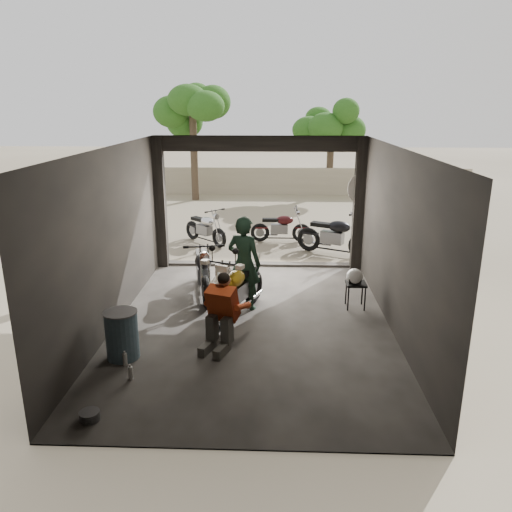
# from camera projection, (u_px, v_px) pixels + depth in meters

# --- Properties ---
(ground) EXTENTS (80.00, 80.00, 0.00)m
(ground) POSITION_uv_depth(u_px,v_px,m) (252.00, 325.00, 9.19)
(ground) COLOR #7A6D56
(ground) RESTS_ON ground
(garage) EXTENTS (7.00, 7.13, 3.20)m
(garage) POSITION_uv_depth(u_px,v_px,m) (254.00, 250.00, 9.34)
(garage) COLOR #2D2B28
(garage) RESTS_ON ground
(boundary_wall) EXTENTS (18.00, 0.30, 1.20)m
(boundary_wall) POSITION_uv_depth(u_px,v_px,m) (267.00, 181.00, 22.40)
(boundary_wall) COLOR gray
(boundary_wall) RESTS_ON ground
(tree_left) EXTENTS (2.20, 2.20, 5.60)m
(tree_left) POSITION_uv_depth(u_px,v_px,m) (192.00, 102.00, 20.09)
(tree_left) COLOR #382B1E
(tree_left) RESTS_ON ground
(tree_right) EXTENTS (2.20, 2.20, 5.00)m
(tree_right) POSITION_uv_depth(u_px,v_px,m) (332.00, 112.00, 21.43)
(tree_right) COLOR #382B1E
(tree_right) RESTS_ON ground
(main_bike) EXTENTS (1.43, 2.04, 1.26)m
(main_bike) POSITION_uv_depth(u_px,v_px,m) (237.00, 285.00, 9.40)
(main_bike) COLOR beige
(main_bike) RESTS_ON ground
(left_bike) EXTENTS (1.12, 1.95, 1.24)m
(left_bike) POSITION_uv_depth(u_px,v_px,m) (203.00, 267.00, 10.48)
(left_bike) COLOR black
(left_bike) RESTS_ON ground
(outside_bike_a) EXTENTS (1.58, 1.56, 1.06)m
(outside_bike_a) POSITION_uv_depth(u_px,v_px,m) (205.00, 226.00, 14.42)
(outside_bike_a) COLOR black
(outside_bike_a) RESTS_ON ground
(outside_bike_b) EXTENTS (1.54, 0.64, 1.04)m
(outside_bike_b) POSITION_uv_depth(u_px,v_px,m) (281.00, 225.00, 14.59)
(outside_bike_b) COLOR #3E0F10
(outside_bike_b) RESTS_ON ground
(outside_bike_c) EXTENTS (2.00, 1.53, 1.25)m
(outside_bike_c) POSITION_uv_depth(u_px,v_px,m) (334.00, 232.00, 13.29)
(outside_bike_c) COLOR black
(outside_bike_c) RESTS_ON ground
(rider) EXTENTS (0.80, 0.67, 1.88)m
(rider) POSITION_uv_depth(u_px,v_px,m) (244.00, 263.00, 9.66)
(rider) COLOR black
(rider) RESTS_ON ground
(mechanic) EXTENTS (0.88, 1.01, 1.24)m
(mechanic) POSITION_uv_depth(u_px,v_px,m) (219.00, 314.00, 8.11)
(mechanic) COLOR #B94018
(mechanic) RESTS_ON ground
(stool) EXTENTS (0.39, 0.39, 0.54)m
(stool) POSITION_uv_depth(u_px,v_px,m) (356.00, 286.00, 9.80)
(stool) COLOR black
(stool) RESTS_ON ground
(helmet) EXTENTS (0.34, 0.36, 0.31)m
(helmet) POSITION_uv_depth(u_px,v_px,m) (354.00, 276.00, 9.68)
(helmet) COLOR silver
(helmet) RESTS_ON stool
(oil_drum) EXTENTS (0.65, 0.65, 0.79)m
(oil_drum) POSITION_uv_depth(u_px,v_px,m) (122.00, 336.00, 7.87)
(oil_drum) COLOR #39515F
(oil_drum) RESTS_ON ground
(sign_post) EXTENTS (0.80, 0.08, 2.39)m
(sign_post) POSITION_uv_depth(u_px,v_px,m) (363.00, 205.00, 11.84)
(sign_post) COLOR black
(sign_post) RESTS_ON ground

